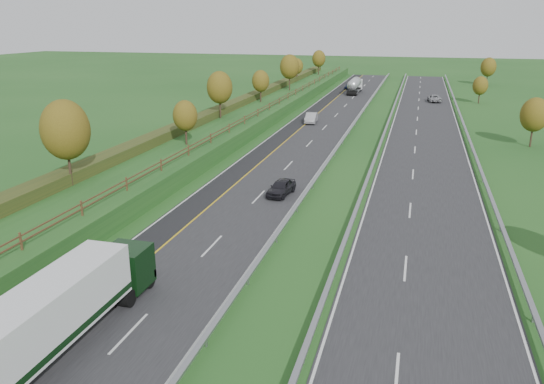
{
  "coord_description": "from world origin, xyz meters",
  "views": [
    {
      "loc": [
        15.18,
        -10.73,
        15.92
      ],
      "look_at": [
        3.86,
        30.33,
        2.2
      ],
      "focal_mm": 35.0,
      "sensor_mm": 36.0,
      "label": 1
    }
  ],
  "objects": [
    {
      "name": "trees_far",
      "position": [
        29.8,
        89.21,
        4.25
      ],
      "size": [
        8.45,
        118.6,
        7.12
      ],
      "color": "#2D2116",
      "rests_on": "ground"
    },
    {
      "name": "median_barrier_far",
      "position": [
        10.8,
        60.0,
        0.61
      ],
      "size": [
        0.32,
        200.0,
        0.71
      ],
      "color": "gray",
      "rests_on": "ground"
    },
    {
      "name": "outer_barrier_far",
      "position": [
        22.3,
        60.0,
        0.62
      ],
      "size": [
        0.32,
        200.0,
        0.71
      ],
      "color": "gray",
      "rests_on": "ground"
    },
    {
      "name": "hedge_left",
      "position": [
        -15.0,
        60.0,
        2.55
      ],
      "size": [
        2.2,
        180.0,
        1.1
      ],
      "primitive_type": "cube",
      "color": "#2C3C18",
      "rests_on": "embankment_left"
    },
    {
      "name": "box_lorry",
      "position": [
        -1.06,
        7.94,
        2.33
      ],
      "size": [
        2.58,
        16.28,
        4.06
      ],
      "color": "black",
      "rests_on": "near_carriageway"
    },
    {
      "name": "trees_left",
      "position": [
        -12.64,
        56.63,
        6.37
      ],
      "size": [
        6.64,
        164.3,
        7.66
      ],
      "color": "#2D2116",
      "rests_on": "embankment_left"
    },
    {
      "name": "embankment_left",
      "position": [
        -13.0,
        60.0,
        1.0
      ],
      "size": [
        12.0,
        200.0,
        2.0
      ],
      "primitive_type": "cube",
      "color": "#1E4C1B",
      "rests_on": "ground"
    },
    {
      "name": "hard_shoulder",
      "position": [
        -3.75,
        60.0,
        0.02
      ],
      "size": [
        3.0,
        200.0,
        0.04
      ],
      "primitive_type": "cube",
      "color": "black",
      "rests_on": "ground"
    },
    {
      "name": "fence_left",
      "position": [
        -8.5,
        59.59,
        2.73
      ],
      "size": [
        0.12,
        189.06,
        1.2
      ],
      "color": "#422B19",
      "rests_on": "embankment_left"
    },
    {
      "name": "road_tanker",
      "position": [
        0.6,
        114.6,
        1.86
      ],
      "size": [
        2.4,
        11.22,
        3.46
      ],
      "color": "silver",
      "rests_on": "near_carriageway"
    },
    {
      "name": "car_silver_mid",
      "position": [
        -1.6,
        74.48,
        0.85
      ],
      "size": [
        2.06,
        5.03,
        1.62
      ],
      "primitive_type": "imported",
      "rotation": [
        0.0,
        0.0,
        0.07
      ],
      "color": "#A3A2A7",
      "rests_on": "near_carriageway"
    },
    {
      "name": "median_barrier_near",
      "position": [
        5.7,
        60.0,
        0.61
      ],
      "size": [
        0.32,
        200.0,
        0.71
      ],
      "color": "gray",
      "rests_on": "ground"
    },
    {
      "name": "near_carriageway",
      "position": [
        0.0,
        60.0,
        0.02
      ],
      "size": [
        10.5,
        200.0,
        0.04
      ],
      "primitive_type": "cube",
      "color": "#232326",
      "rests_on": "ground"
    },
    {
      "name": "car_dark_near",
      "position": [
        3.17,
        36.19,
        0.79
      ],
      "size": [
        2.33,
        4.58,
        1.49
      ],
      "primitive_type": "imported",
      "rotation": [
        0.0,
        0.0,
        -0.13
      ],
      "color": "black",
      "rests_on": "near_carriageway"
    },
    {
      "name": "car_oncoming",
      "position": [
        18.31,
        104.89,
        0.78
      ],
      "size": [
        2.96,
        5.52,
        1.48
      ],
      "primitive_type": "imported",
      "rotation": [
        0.0,
        0.0,
        3.24
      ],
      "color": "#A1A1A6",
      "rests_on": "far_carriageway"
    },
    {
      "name": "car_small_far",
      "position": [
        -1.6,
        122.38,
        0.71
      ],
      "size": [
        2.04,
        4.68,
        1.34
      ],
      "primitive_type": "imported",
      "rotation": [
        0.0,
        0.0,
        -0.04
      ],
      "color": "#142040",
      "rests_on": "near_carriageway"
    },
    {
      "name": "lane_markings",
      "position": [
        6.4,
        59.88,
        0.05
      ],
      "size": [
        26.75,
        200.0,
        0.01
      ],
      "color": "silver",
      "rests_on": "near_carriageway"
    },
    {
      "name": "ground",
      "position": [
        8.0,
        55.0,
        0.0
      ],
      "size": [
        400.0,
        400.0,
        0.0
      ],
      "primitive_type": "plane",
      "color": "#1E4C1B",
      "rests_on": "ground"
    },
    {
      "name": "far_carriageway",
      "position": [
        16.5,
        60.0,
        0.02
      ],
      "size": [
        10.5,
        200.0,
        0.04
      ],
      "primitive_type": "cube",
      "color": "#232326",
      "rests_on": "ground"
    }
  ]
}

